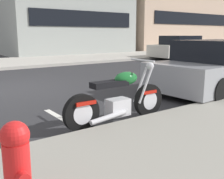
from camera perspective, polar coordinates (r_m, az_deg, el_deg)
name	(u,v)px	position (r m, az deg, el deg)	size (l,w,h in m)	color
ground_plane	(10,89)	(8.30, -20.80, 0.05)	(260.00, 260.00, 0.00)	#28282B
sidewalk_far_curb	(148,54)	(20.46, 7.67, 7.38)	(120.00, 5.00, 0.14)	#ADA89E
parking_stall_stripe	(71,124)	(4.87, -8.66, -7.17)	(0.12, 2.20, 0.01)	silver
parked_motorcycle	(119,100)	(4.74, 1.50, -2.22)	(2.11, 0.62, 1.11)	black
parked_car_mid_block	(219,67)	(8.06, 21.74, 4.47)	(4.27, 2.05, 1.40)	gray
car_opposite_curb	(180,48)	(18.33, 14.14, 8.60)	(4.35, 2.00, 1.46)	beige
fire_hydrant	(17,162)	(2.43, -19.54, -14.19)	(0.24, 0.36, 0.74)	red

